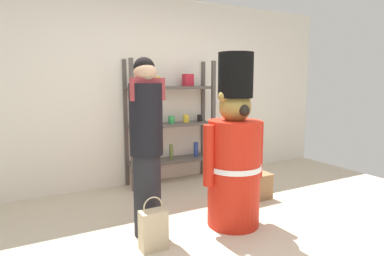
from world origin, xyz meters
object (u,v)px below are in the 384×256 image
object	(u,v)px
display_crate	(251,186)
shopping_bag	(153,229)
person_shopper	(146,144)
teddy_bear_guard	(234,155)
merchandise_shelf	(171,121)

from	to	relation	value
display_crate	shopping_bag	bearing A→B (deg)	-158.51
person_shopper	shopping_bag	world-z (taller)	person_shopper
person_shopper	shopping_bag	distance (m)	0.75
display_crate	teddy_bear_guard	bearing A→B (deg)	-140.89
merchandise_shelf	shopping_bag	bearing A→B (deg)	-119.17
shopping_bag	display_crate	size ratio (longest dim) A/B	1.04
shopping_bag	teddy_bear_guard	bearing A→B (deg)	5.65
person_shopper	display_crate	distance (m)	1.66
merchandise_shelf	display_crate	xyz separation A→B (m)	(0.59, -1.09, -0.72)
merchandise_shelf	teddy_bear_guard	bearing A→B (deg)	-91.59
person_shopper	display_crate	world-z (taller)	person_shopper
merchandise_shelf	person_shopper	bearing A→B (deg)	-122.25
teddy_bear_guard	person_shopper	size ratio (longest dim) A/B	1.03
display_crate	person_shopper	bearing A→B (deg)	-167.95
person_shopper	shopping_bag	bearing A→B (deg)	-101.57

